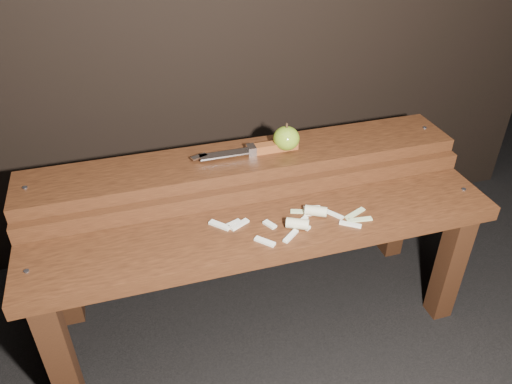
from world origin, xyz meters
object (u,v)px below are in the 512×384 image
object	(u,v)px
bench_rear_tier	(245,182)
apple	(286,138)
knife	(263,148)
bench_front_tier	(270,249)

from	to	relation	value
bench_rear_tier	apple	world-z (taller)	apple
bench_rear_tier	knife	bearing A→B (deg)	4.93
bench_rear_tier	apple	size ratio (longest dim) A/B	15.37
apple	knife	world-z (taller)	apple
bench_front_tier	knife	world-z (taller)	knife
bench_rear_tier	knife	size ratio (longest dim) A/B	4.02
bench_front_tier	bench_rear_tier	world-z (taller)	bench_rear_tier
bench_front_tier	knife	size ratio (longest dim) A/B	4.02
bench_front_tier	knife	xyz separation A→B (m)	(0.05, 0.23, 0.16)
bench_rear_tier	apple	xyz separation A→B (m)	(0.12, 0.00, 0.12)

